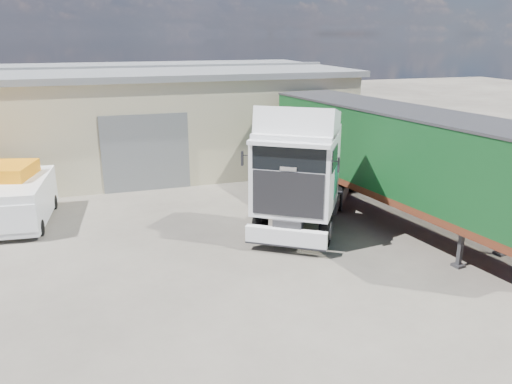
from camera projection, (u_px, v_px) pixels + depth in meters
name	position (u px, v px, depth m)	size (l,w,h in m)	color
ground	(248.00, 277.00, 15.18)	(120.00, 120.00, 0.00)	#2A2822
warehouse	(60.00, 119.00, 27.22)	(30.60, 12.60, 5.42)	#B3A88A
brick_boundary_wall	(446.00, 163.00, 23.53)	(0.35, 26.00, 2.50)	maroon
tractor_unit	(300.00, 178.00, 18.36)	(6.13, 7.40, 4.83)	black
box_trailer	(394.00, 153.00, 19.17)	(5.13, 13.64, 4.44)	#2D2D30
panel_van	(23.00, 203.00, 19.11)	(2.13, 4.45, 1.76)	black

